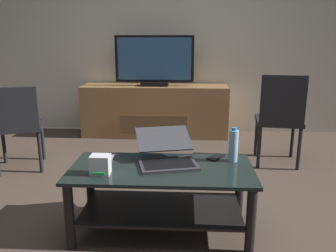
{
  "coord_description": "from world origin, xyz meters",
  "views": [
    {
      "loc": [
        0.13,
        -2.43,
        1.3
      ],
      "look_at": [
        -0.01,
        0.21,
        0.61
      ],
      "focal_mm": 37.6,
      "sensor_mm": 36.0,
      "label": 1
    }
  ],
  "objects_px": {
    "dining_chair": "(280,116)",
    "router_box": "(100,165)",
    "media_cabinet": "(155,111)",
    "television": "(154,62)",
    "side_chair": "(17,123)",
    "coffee_table": "(162,188)",
    "cell_phone": "(216,157)",
    "water_bottle_near": "(233,145)",
    "tv_remote": "(107,159)",
    "laptop": "(166,154)"
  },
  "relations": [
    {
      "from": "dining_chair",
      "to": "router_box",
      "type": "height_order",
      "value": "dining_chair"
    },
    {
      "from": "media_cabinet",
      "to": "dining_chair",
      "type": "relative_size",
      "value": 2.01
    },
    {
      "from": "television",
      "to": "side_chair",
      "type": "height_order",
      "value": "television"
    },
    {
      "from": "media_cabinet",
      "to": "router_box",
      "type": "relative_size",
      "value": 15.24
    },
    {
      "from": "coffee_table",
      "to": "dining_chair",
      "type": "relative_size",
      "value": 1.28
    },
    {
      "from": "router_box",
      "to": "cell_phone",
      "type": "xyz_separation_m",
      "value": [
        0.74,
        0.34,
        -0.06
      ]
    },
    {
      "from": "dining_chair",
      "to": "television",
      "type": "bearing_deg",
      "value": 142.6
    },
    {
      "from": "cell_phone",
      "to": "media_cabinet",
      "type": "bearing_deg",
      "value": 140.4
    },
    {
      "from": "cell_phone",
      "to": "side_chair",
      "type": "bearing_deg",
      "value": -169.9
    },
    {
      "from": "side_chair",
      "to": "coffee_table",
      "type": "bearing_deg",
      "value": -35.19
    },
    {
      "from": "side_chair",
      "to": "dining_chair",
      "type": "bearing_deg",
      "value": 6.32
    },
    {
      "from": "water_bottle_near",
      "to": "cell_phone",
      "type": "relative_size",
      "value": 1.7
    },
    {
      "from": "television",
      "to": "tv_remote",
      "type": "xyz_separation_m",
      "value": [
        -0.13,
        -2.21,
        -0.49
      ]
    },
    {
      "from": "coffee_table",
      "to": "laptop",
      "type": "bearing_deg",
      "value": 76.62
    },
    {
      "from": "laptop",
      "to": "cell_phone",
      "type": "height_order",
      "value": "laptop"
    },
    {
      "from": "television",
      "to": "router_box",
      "type": "xyz_separation_m",
      "value": [
        -0.12,
        -2.46,
        -0.44
      ]
    },
    {
      "from": "television",
      "to": "side_chair",
      "type": "relative_size",
      "value": 1.18
    },
    {
      "from": "media_cabinet",
      "to": "router_box",
      "type": "xyz_separation_m",
      "value": [
        -0.12,
        -2.48,
        0.19
      ]
    },
    {
      "from": "coffee_table",
      "to": "television",
      "type": "height_order",
      "value": "television"
    },
    {
      "from": "router_box",
      "to": "water_bottle_near",
      "type": "bearing_deg",
      "value": 18.12
    },
    {
      "from": "side_chair",
      "to": "television",
      "type": "bearing_deg",
      "value": 47.37
    },
    {
      "from": "laptop",
      "to": "tv_remote",
      "type": "bearing_deg",
      "value": 177.64
    },
    {
      "from": "side_chair",
      "to": "router_box",
      "type": "bearing_deg",
      "value": -46.77
    },
    {
      "from": "dining_chair",
      "to": "side_chair",
      "type": "height_order",
      "value": "dining_chair"
    },
    {
      "from": "dining_chair",
      "to": "tv_remote",
      "type": "bearing_deg",
      "value": -141.13
    },
    {
      "from": "television",
      "to": "side_chair",
      "type": "xyz_separation_m",
      "value": [
        -1.2,
        -1.3,
        -0.48
      ]
    },
    {
      "from": "cell_phone",
      "to": "tv_remote",
      "type": "distance_m",
      "value": 0.76
    },
    {
      "from": "side_chair",
      "to": "laptop",
      "type": "height_order",
      "value": "side_chair"
    },
    {
      "from": "coffee_table",
      "to": "media_cabinet",
      "type": "bearing_deg",
      "value": 96.14
    },
    {
      "from": "coffee_table",
      "to": "tv_remote",
      "type": "bearing_deg",
      "value": 162.44
    },
    {
      "from": "laptop",
      "to": "router_box",
      "type": "distance_m",
      "value": 0.46
    },
    {
      "from": "cell_phone",
      "to": "television",
      "type": "bearing_deg",
      "value": 140.56
    },
    {
      "from": "coffee_table",
      "to": "television",
      "type": "xyz_separation_m",
      "value": [
        -0.25,
        2.33,
        0.65
      ]
    },
    {
      "from": "media_cabinet",
      "to": "television",
      "type": "height_order",
      "value": "television"
    },
    {
      "from": "router_box",
      "to": "tv_remote",
      "type": "relative_size",
      "value": 0.77
    },
    {
      "from": "media_cabinet",
      "to": "side_chair",
      "type": "xyz_separation_m",
      "value": [
        -1.2,
        -1.33,
        0.15
      ]
    },
    {
      "from": "router_box",
      "to": "tv_remote",
      "type": "bearing_deg",
      "value": 93.32
    },
    {
      "from": "side_chair",
      "to": "router_box",
      "type": "distance_m",
      "value": 1.58
    },
    {
      "from": "dining_chair",
      "to": "laptop",
      "type": "bearing_deg",
      "value": -131.43
    },
    {
      "from": "coffee_table",
      "to": "router_box",
      "type": "distance_m",
      "value": 0.44
    },
    {
      "from": "television",
      "to": "router_box",
      "type": "bearing_deg",
      "value": -92.72
    },
    {
      "from": "router_box",
      "to": "media_cabinet",
      "type": "bearing_deg",
      "value": 87.3
    },
    {
      "from": "media_cabinet",
      "to": "water_bottle_near",
      "type": "relative_size",
      "value": 7.89
    },
    {
      "from": "media_cabinet",
      "to": "tv_remote",
      "type": "xyz_separation_m",
      "value": [
        -0.13,
        -2.23,
        0.14
      ]
    },
    {
      "from": "router_box",
      "to": "water_bottle_near",
      "type": "relative_size",
      "value": 0.52
    },
    {
      "from": "dining_chair",
      "to": "router_box",
      "type": "xyz_separation_m",
      "value": [
        -1.45,
        -1.43,
        0.0
      ]
    },
    {
      "from": "laptop",
      "to": "router_box",
      "type": "xyz_separation_m",
      "value": [
        -0.39,
        -0.23,
        0.0
      ]
    },
    {
      "from": "media_cabinet",
      "to": "side_chair",
      "type": "relative_size",
      "value": 2.23
    },
    {
      "from": "water_bottle_near",
      "to": "dining_chair",
      "type": "bearing_deg",
      "value": 62.34
    },
    {
      "from": "coffee_table",
      "to": "tv_remote",
      "type": "distance_m",
      "value": 0.43
    }
  ]
}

